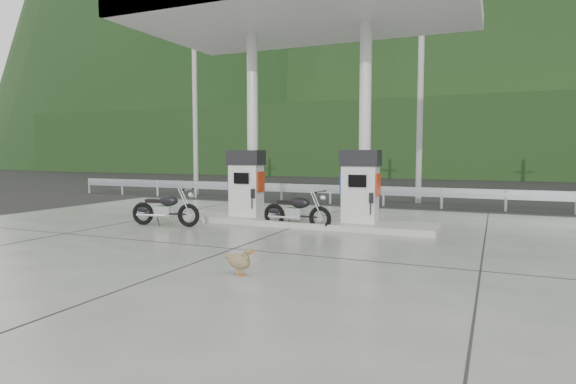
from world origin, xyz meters
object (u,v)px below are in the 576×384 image
at_px(motorcycle_left, 165,209).
at_px(gas_pump_right, 360,186).
at_px(gas_pump_left, 246,183).
at_px(motorcycle_right, 297,211).
at_px(duck, 239,262).

bearing_deg(motorcycle_left, gas_pump_right, 10.03).
height_order(gas_pump_left, motorcycle_left, gas_pump_left).
bearing_deg(gas_pump_left, motorcycle_right, -18.09).
relative_size(gas_pump_right, motorcycle_right, 1.02).
relative_size(motorcycle_right, duck, 3.18).
bearing_deg(duck, motorcycle_left, 157.62).
height_order(gas_pump_right, motorcycle_right, gas_pump_right).
xyz_separation_m(motorcycle_left, duck, (4.22, -3.67, -0.22)).
height_order(motorcycle_right, duck, motorcycle_right).
distance_m(gas_pump_left, motorcycle_left, 2.27).
bearing_deg(gas_pump_right, gas_pump_left, 180.00).
xyz_separation_m(motorcycle_left, motorcycle_right, (3.27, 0.98, -0.01)).
relative_size(gas_pump_left, duck, 3.24).
relative_size(gas_pump_left, motorcycle_left, 1.01).
relative_size(gas_pump_right, motorcycle_left, 1.01).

